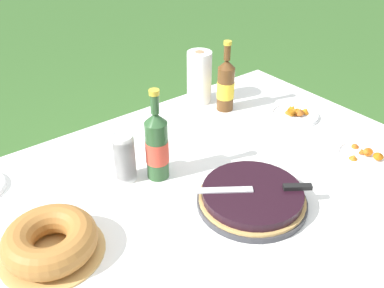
# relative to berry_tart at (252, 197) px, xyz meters

# --- Properties ---
(garden_table) EXTENTS (1.85, 1.22, 0.69)m
(garden_table) POSITION_rel_berry_tart_xyz_m (-0.13, 0.15, -0.08)
(garden_table) COLOR #A87A47
(garden_table) RESTS_ON ground_plane
(tablecloth) EXTENTS (1.86, 1.23, 0.10)m
(tablecloth) POSITION_rel_berry_tart_xyz_m (-0.13, 0.15, -0.04)
(tablecloth) COLOR white
(tablecloth) RESTS_ON garden_table
(berry_tart) EXTENTS (0.35, 0.35, 0.06)m
(berry_tart) POSITION_rel_berry_tart_xyz_m (0.00, 0.00, 0.00)
(berry_tart) COLOR #38383D
(berry_tart) RESTS_ON tablecloth
(serving_knife) EXTENTS (0.32, 0.24, 0.01)m
(serving_knife) POSITION_rel_berry_tart_xyz_m (0.02, -0.02, 0.04)
(serving_knife) COLOR silver
(serving_knife) RESTS_ON berry_tart
(bundt_cake) EXTENTS (0.29, 0.29, 0.09)m
(bundt_cake) POSITION_rel_berry_tart_xyz_m (-0.58, 0.19, 0.02)
(bundt_cake) COLOR tan
(bundt_cake) RESTS_ON tablecloth
(cup_stack) EXTENTS (0.07, 0.07, 0.18)m
(cup_stack) POSITION_rel_berry_tart_xyz_m (-0.24, 0.36, 0.06)
(cup_stack) COLOR white
(cup_stack) RESTS_ON tablecloth
(cider_bottle_green) EXTENTS (0.08, 0.08, 0.33)m
(cider_bottle_green) POSITION_rel_berry_tart_xyz_m (-0.15, 0.31, 0.10)
(cider_bottle_green) COLOR #2D562D
(cider_bottle_green) RESTS_ON tablecloth
(cider_bottle_amber) EXTENTS (0.08, 0.08, 0.31)m
(cider_bottle_amber) POSITION_rel_berry_tart_xyz_m (0.36, 0.54, 0.09)
(cider_bottle_amber) COLOR brown
(cider_bottle_amber) RESTS_ON tablecloth
(snack_plate_near) EXTENTS (0.20, 0.20, 0.06)m
(snack_plate_near) POSITION_rel_berry_tart_xyz_m (0.55, 0.30, -0.01)
(snack_plate_near) COLOR white
(snack_plate_near) RESTS_ON tablecloth
(snack_plate_right) EXTENTS (0.21, 0.21, 0.06)m
(snack_plate_right) POSITION_rel_berry_tart_xyz_m (0.51, -0.07, -0.02)
(snack_plate_right) COLOR white
(snack_plate_right) RESTS_ON tablecloth
(paper_towel_roll) EXTENTS (0.11, 0.11, 0.24)m
(paper_towel_roll) POSITION_rel_berry_tart_xyz_m (0.32, 0.67, 0.09)
(paper_towel_roll) COLOR white
(paper_towel_roll) RESTS_ON tablecloth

